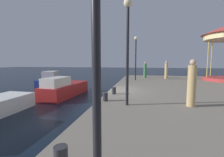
{
  "coord_description": "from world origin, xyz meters",
  "views": [
    {
      "loc": [
        1.99,
        -9.96,
        2.64
      ],
      "look_at": [
        -0.75,
        4.86,
        1.01
      ],
      "focal_mm": 25.15,
      "sensor_mm": 36.0,
      "label": 1
    }
  ],
  "objects_px": {
    "motorboat_red": "(64,89)",
    "bollard_south": "(61,157)",
    "lamp_post_far_end": "(136,50)",
    "bollard_center": "(105,97)",
    "person_near_carousel": "(166,70)",
    "motorboat_blue": "(52,80)",
    "lamp_post_mid_promenade": "(128,34)",
    "person_by_the_water": "(192,84)",
    "bollard_north": "(114,91)",
    "person_mid_promenade": "(145,70)"
  },
  "relations": [
    {
      "from": "bollard_north",
      "to": "person_mid_promenade",
      "type": "xyz_separation_m",
      "value": [
        1.96,
        9.39,
        0.65
      ]
    },
    {
      "from": "motorboat_red",
      "to": "bollard_south",
      "type": "bearing_deg",
      "value": -62.89
    },
    {
      "from": "bollard_center",
      "to": "person_mid_promenade",
      "type": "xyz_separation_m",
      "value": [
        2.08,
        11.01,
        0.65
      ]
    },
    {
      "from": "motorboat_red",
      "to": "bollard_south",
      "type": "distance_m",
      "value": 9.71
    },
    {
      "from": "lamp_post_mid_promenade",
      "to": "person_by_the_water",
      "type": "height_order",
      "value": "lamp_post_mid_promenade"
    },
    {
      "from": "person_mid_promenade",
      "to": "person_near_carousel",
      "type": "height_order",
      "value": "person_near_carousel"
    },
    {
      "from": "person_near_carousel",
      "to": "lamp_post_far_end",
      "type": "bearing_deg",
      "value": -147.89
    },
    {
      "from": "motorboat_blue",
      "to": "motorboat_red",
      "type": "xyz_separation_m",
      "value": [
        4.32,
        -5.35,
        0.02
      ]
    },
    {
      "from": "person_mid_promenade",
      "to": "motorboat_blue",
      "type": "bearing_deg",
      "value": -170.63
    },
    {
      "from": "motorboat_red",
      "to": "bollard_south",
      "type": "height_order",
      "value": "motorboat_red"
    },
    {
      "from": "lamp_post_far_end",
      "to": "motorboat_blue",
      "type": "bearing_deg",
      "value": 176.11
    },
    {
      "from": "motorboat_red",
      "to": "person_near_carousel",
      "type": "xyz_separation_m",
      "value": [
        8.44,
        6.72,
        1.12
      ]
    },
    {
      "from": "lamp_post_mid_promenade",
      "to": "person_near_carousel",
      "type": "relative_size",
      "value": 2.25
    },
    {
      "from": "motorboat_red",
      "to": "bollard_north",
      "type": "distance_m",
      "value": 4.85
    },
    {
      "from": "motorboat_blue",
      "to": "bollard_south",
      "type": "height_order",
      "value": "motorboat_blue"
    },
    {
      "from": "person_near_carousel",
      "to": "motorboat_blue",
      "type": "bearing_deg",
      "value": -173.86
    },
    {
      "from": "person_mid_promenade",
      "to": "person_near_carousel",
      "type": "relative_size",
      "value": 0.94
    },
    {
      "from": "lamp_post_mid_promenade",
      "to": "bollard_north",
      "type": "xyz_separation_m",
      "value": [
        -0.93,
        2.13,
        -2.77
      ]
    },
    {
      "from": "motorboat_red",
      "to": "bollard_center",
      "type": "bearing_deg",
      "value": -43.57
    },
    {
      "from": "lamp_post_far_end",
      "to": "bollard_north",
      "type": "bearing_deg",
      "value": -97.84
    },
    {
      "from": "lamp_post_far_end",
      "to": "bollard_south",
      "type": "relative_size",
      "value": 10.68
    },
    {
      "from": "motorboat_blue",
      "to": "person_by_the_water",
      "type": "xyz_separation_m",
      "value": [
        12.13,
        -9.48,
        1.14
      ]
    },
    {
      "from": "bollard_south",
      "to": "person_near_carousel",
      "type": "distance_m",
      "value": 15.89
    },
    {
      "from": "bollard_north",
      "to": "person_by_the_water",
      "type": "height_order",
      "value": "person_by_the_water"
    },
    {
      "from": "bollard_center",
      "to": "person_by_the_water",
      "type": "relative_size",
      "value": 0.21
    },
    {
      "from": "motorboat_blue",
      "to": "bollard_center",
      "type": "height_order",
      "value": "motorboat_blue"
    },
    {
      "from": "bollard_center",
      "to": "bollard_north",
      "type": "relative_size",
      "value": 1.0
    },
    {
      "from": "motorboat_blue",
      "to": "bollard_center",
      "type": "relative_size",
      "value": 10.81
    },
    {
      "from": "motorboat_blue",
      "to": "motorboat_red",
      "type": "height_order",
      "value": "motorboat_blue"
    },
    {
      "from": "bollard_south",
      "to": "person_mid_promenade",
      "type": "distance_m",
      "value": 15.84
    },
    {
      "from": "lamp_post_far_end",
      "to": "motorboat_red",
      "type": "bearing_deg",
      "value": -138.0
    },
    {
      "from": "motorboat_red",
      "to": "person_by_the_water",
      "type": "distance_m",
      "value": 8.9
    },
    {
      "from": "bollard_north",
      "to": "motorboat_red",
      "type": "bearing_deg",
      "value": 151.57
    },
    {
      "from": "motorboat_red",
      "to": "person_mid_promenade",
      "type": "distance_m",
      "value": 9.48
    },
    {
      "from": "motorboat_red",
      "to": "person_by_the_water",
      "type": "xyz_separation_m",
      "value": [
        7.8,
        -4.13,
        1.12
      ]
    },
    {
      "from": "person_near_carousel",
      "to": "lamp_post_mid_promenade",
      "type": "bearing_deg",
      "value": -106.25
    },
    {
      "from": "person_near_carousel",
      "to": "person_by_the_water",
      "type": "bearing_deg",
      "value": -93.34
    },
    {
      "from": "person_mid_promenade",
      "to": "lamp_post_far_end",
      "type": "bearing_deg",
      "value": -112.57
    },
    {
      "from": "lamp_post_far_end",
      "to": "bollard_north",
      "type": "relative_size",
      "value": 10.68
    },
    {
      "from": "motorboat_blue",
      "to": "bollard_south",
      "type": "xyz_separation_m",
      "value": [
        8.74,
        -13.98,
        0.43
      ]
    },
    {
      "from": "lamp_post_far_end",
      "to": "bollard_center",
      "type": "relative_size",
      "value": 10.68
    },
    {
      "from": "motorboat_blue",
      "to": "person_near_carousel",
      "type": "height_order",
      "value": "person_near_carousel"
    },
    {
      "from": "person_mid_promenade",
      "to": "person_near_carousel",
      "type": "xyz_separation_m",
      "value": [
        2.23,
        -0.37,
        0.05
      ]
    },
    {
      "from": "lamp_post_mid_promenade",
      "to": "motorboat_blue",
      "type": "bearing_deg",
      "value": 134.22
    },
    {
      "from": "motorboat_red",
      "to": "person_near_carousel",
      "type": "distance_m",
      "value": 10.84
    },
    {
      "from": "lamp_post_mid_promenade",
      "to": "person_mid_promenade",
      "type": "bearing_deg",
      "value": 84.93
    },
    {
      "from": "motorboat_red",
      "to": "lamp_post_far_end",
      "type": "xyz_separation_m",
      "value": [
        5.22,
        4.7,
        3.13
      ]
    },
    {
      "from": "person_by_the_water",
      "to": "bollard_center",
      "type": "bearing_deg",
      "value": 176.76
    },
    {
      "from": "person_by_the_water",
      "to": "lamp_post_far_end",
      "type": "bearing_deg",
      "value": 106.33
    },
    {
      "from": "lamp_post_far_end",
      "to": "person_by_the_water",
      "type": "xyz_separation_m",
      "value": [
        2.59,
        -8.83,
        -2.01
      ]
    }
  ]
}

